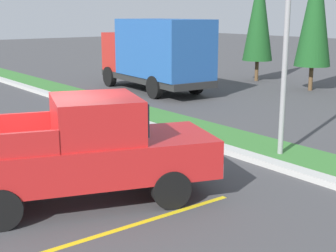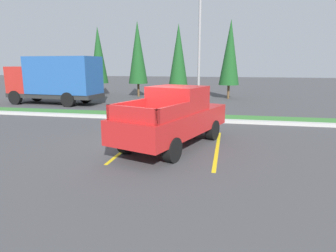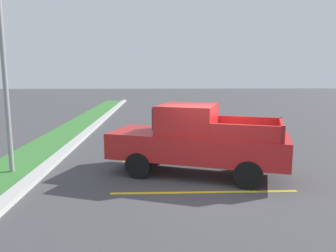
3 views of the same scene
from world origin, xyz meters
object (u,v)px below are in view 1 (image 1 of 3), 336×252
object	(u,v)px
cypress_tree_left_inner	(315,9)
cargo_truck_distant	(156,53)
pickup_truck_main	(84,151)
cypress_tree_leftmost	(259,13)

from	to	relation	value
cypress_tree_left_inner	cargo_truck_distant	bearing A→B (deg)	-124.76
pickup_truck_main	cypress_tree_left_inner	world-z (taller)	cypress_tree_left_inner
pickup_truck_main	cypress_tree_leftmost	size ratio (longest dim) A/B	0.89
pickup_truck_main	cargo_truck_distant	bearing A→B (deg)	138.24
cypress_tree_leftmost	pickup_truck_main	bearing A→B (deg)	-57.63
cypress_tree_leftmost	cypress_tree_left_inner	distance (m)	3.99
pickup_truck_main	cypress_tree_left_inner	distance (m)	16.89
pickup_truck_main	cypress_tree_leftmost	xyz separation A→B (m)	(-10.12, 15.97, 2.64)
cypress_tree_leftmost	cypress_tree_left_inner	bearing A→B (deg)	-7.16
cargo_truck_distant	cypress_tree_leftmost	world-z (taller)	cypress_tree_leftmost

